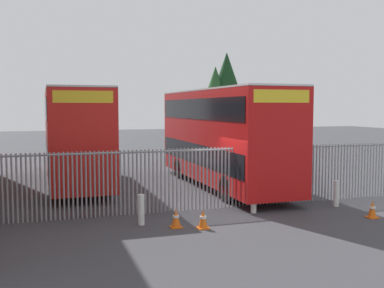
% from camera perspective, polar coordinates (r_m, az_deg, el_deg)
% --- Properties ---
extents(ground_plane, '(100.00, 100.00, 0.00)m').
position_cam_1_polar(ground_plane, '(24.06, -3.00, -4.01)').
color(ground_plane, '#3D3D42').
extents(palisade_fence, '(16.15, 0.14, 2.35)m').
position_cam_1_polar(palisade_fence, '(16.32, 3.78, -3.97)').
color(palisade_fence, gray).
rests_on(palisade_fence, ground).
extents(double_decker_bus_near_gate, '(2.54, 10.81, 4.42)m').
position_cam_1_polar(double_decker_bus_near_gate, '(20.62, 3.77, 1.30)').
color(double_decker_bus_near_gate, red).
rests_on(double_decker_bus_near_gate, ground).
extents(double_decker_bus_behind_fence_left, '(2.54, 10.81, 4.42)m').
position_cam_1_polar(double_decker_bus_behind_fence_left, '(22.15, -14.62, 1.39)').
color(double_decker_bus_behind_fence_left, red).
rests_on(double_decker_bus_behind_fence_left, ground).
extents(bollard_near_left, '(0.20, 0.20, 0.95)m').
position_cam_1_polar(bollard_near_left, '(14.18, -6.42, -8.22)').
color(bollard_near_left, silver).
rests_on(bollard_near_left, ground).
extents(bollard_center_front, '(0.20, 0.20, 0.95)m').
position_cam_1_polar(bollard_center_front, '(15.79, 7.77, -6.90)').
color(bollard_center_front, silver).
rests_on(bollard_center_front, ground).
extents(bollard_near_right, '(0.20, 0.20, 0.95)m').
position_cam_1_polar(bollard_near_right, '(17.50, 17.71, -5.94)').
color(bollard_near_right, silver).
rests_on(bollard_near_right, ground).
extents(traffic_cone_by_gate, '(0.34, 0.34, 0.59)m').
position_cam_1_polar(traffic_cone_by_gate, '(13.83, -2.03, -9.31)').
color(traffic_cone_by_gate, orange).
rests_on(traffic_cone_by_gate, ground).
extents(traffic_cone_mid_forecourt, '(0.34, 0.34, 0.59)m').
position_cam_1_polar(traffic_cone_mid_forecourt, '(13.72, 1.40, -9.43)').
color(traffic_cone_mid_forecourt, orange).
rests_on(traffic_cone_mid_forecourt, ground).
extents(traffic_cone_near_kerb, '(0.34, 0.34, 0.59)m').
position_cam_1_polar(traffic_cone_near_kerb, '(16.12, 21.75, -7.63)').
color(traffic_cone_near_kerb, orange).
rests_on(traffic_cone_near_kerb, ground).
extents(tree_tall_back, '(4.74, 4.74, 9.37)m').
position_cam_1_polar(tree_tall_back, '(48.23, 4.38, 7.44)').
color(tree_tall_back, '#4C3823').
rests_on(tree_tall_back, ground).
extents(tree_short_side, '(3.96, 3.96, 7.86)m').
position_cam_1_polar(tree_short_side, '(47.57, 2.96, 6.34)').
color(tree_short_side, '#4C3823').
rests_on(tree_short_side, ground).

